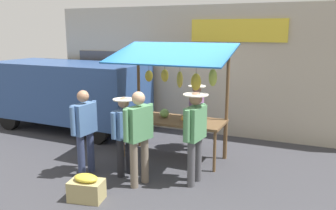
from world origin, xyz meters
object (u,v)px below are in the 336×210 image
parked_van (65,89)px  produce_crate_near (86,188)px  shopper_with_ponytail (195,130)px  shopper_in_striped_shirt (124,130)px  vendor_with_sunhat (197,112)px  shopper_in_grey_tee (85,126)px  market_stall (175,88)px  shopper_with_shopping_bag (139,131)px

parked_van → produce_crate_near: 4.74m
shopper_with_ponytail → shopper_in_striped_shirt: 1.38m
vendor_with_sunhat → shopper_in_striped_shirt: 2.11m
parked_van → shopper_in_grey_tee: bearing=136.5°
market_stall → shopper_with_ponytail: size_ratio=1.47×
shopper_with_ponytail → parked_van: size_ratio=0.39×
market_stall → produce_crate_near: bearing=76.6°
shopper_with_ponytail → produce_crate_near: 2.10m
shopper_in_striped_shirt → parked_van: parked_van is taller
shopper_in_grey_tee → shopper_with_ponytail: shopper_with_ponytail is taller
vendor_with_sunhat → shopper_with_ponytail: shopper_with_ponytail is taller
shopper_in_grey_tee → parked_van: (2.55, -2.48, 0.16)m
produce_crate_near → vendor_with_sunhat: bearing=-104.9°
shopper_in_grey_tee → produce_crate_near: shopper_in_grey_tee is taller
vendor_with_sunhat → market_stall: bearing=-21.3°
market_stall → shopper_in_grey_tee: size_ratio=1.51×
shopper_in_striped_shirt → parked_van: bearing=67.3°
shopper_in_grey_tee → shopper_with_ponytail: 2.12m
vendor_with_sunhat → shopper_with_ponytail: (-0.59, 1.80, 0.11)m
market_stall → shopper_with_shopping_bag: market_stall is taller
vendor_with_sunhat → produce_crate_near: (0.83, 3.12, -0.69)m
shopper_in_striped_shirt → shopper_with_ponytail: bearing=-71.7°
vendor_with_sunhat → shopper_with_shopping_bag: 2.27m
vendor_with_sunhat → shopper_in_grey_tee: size_ratio=0.93×
vendor_with_sunhat → shopper_in_striped_shirt: (0.77, 1.96, -0.01)m
produce_crate_near → shopper_with_shopping_bag: bearing=-121.4°
vendor_with_sunhat → shopper_with_shopping_bag: bearing=-9.1°
shopper_with_ponytail → produce_crate_near: (1.42, 1.31, -0.81)m
shopper_in_grey_tee → produce_crate_near: bearing=-139.3°
shopper_in_grey_tee → shopper_with_shopping_bag: bearing=-86.9°
market_stall → shopper_in_grey_tee: market_stall is taller
shopper_in_grey_tee → shopper_with_ponytail: (-2.08, -0.43, 0.05)m
vendor_with_sunhat → shopper_with_ponytail: size_ratio=0.91×
shopper_with_shopping_bag → shopper_in_grey_tee: 1.19m
vendor_with_sunhat → parked_van: size_ratio=0.35×
shopper_in_striped_shirt → parked_van: size_ratio=0.35×
market_stall → shopper_in_striped_shirt: 1.50m
shopper_with_shopping_bag → market_stall: bearing=13.6°
parked_van → produce_crate_near: parked_van is taller
shopper_with_ponytail → produce_crate_near: size_ratio=2.79×
shopper_in_grey_tee → shopper_in_striped_shirt: shopper_in_grey_tee is taller
shopper_with_shopping_bag → shopper_in_striped_shirt: shopper_with_shopping_bag is taller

